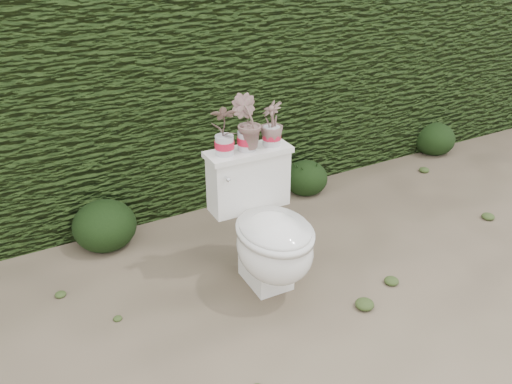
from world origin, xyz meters
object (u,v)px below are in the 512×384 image
toilet (268,232)px  potted_plant_left (224,131)px  potted_plant_right (272,125)px  potted_plant_center (247,125)px

toilet → potted_plant_left: size_ratio=2.80×
potted_plant_left → potted_plant_right: size_ratio=1.14×
potted_plant_left → potted_plant_center: 0.14m
potted_plant_left → potted_plant_center: potted_plant_center is taller
potted_plant_right → toilet: bearing=-28.2°
potted_plant_right → potted_plant_left: bearing=-86.1°
toilet → potted_plant_center: 0.62m
potted_plant_center → toilet: bearing=139.2°
toilet → potted_plant_center: size_ratio=2.56×
toilet → potted_plant_left: 0.63m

